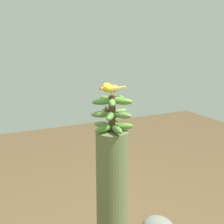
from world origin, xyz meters
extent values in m
cylinder|color=#5B663D|center=(0.00, 0.00, 0.58)|extent=(0.21, 0.21, 1.17)
cylinder|color=#4C2D1E|center=(0.00, 0.00, 1.28)|extent=(0.04, 0.04, 0.23)
ellipsoid|color=#4E7F2F|center=(-0.07, -0.02, 1.20)|extent=(0.14, 0.08, 0.04)
ellipsoid|color=#4F7C38|center=(0.00, -0.07, 1.20)|extent=(0.05, 0.14, 0.04)
ellipsoid|color=#4B8128|center=(0.07, -0.03, 1.20)|extent=(0.14, 0.09, 0.04)
ellipsoid|color=#56852C|center=(0.04, 0.06, 1.20)|extent=(0.12, 0.13, 0.04)
ellipsoid|color=#588439|center=(-0.04, 0.06, 1.20)|extent=(0.11, 0.14, 0.04)
ellipsoid|color=#517A3D|center=(0.00, 0.07, 1.28)|extent=(0.05, 0.14, 0.04)
ellipsoid|color=#5C843A|center=(-0.06, 0.02, 1.28)|extent=(0.14, 0.08, 0.04)
ellipsoid|color=#4A8735|center=(-0.04, -0.06, 1.28)|extent=(0.11, 0.14, 0.04)
ellipsoid|color=#5D823B|center=(0.04, -0.05, 1.28)|extent=(0.12, 0.13, 0.04)
ellipsoid|color=#5B7E39|center=(0.06, 0.02, 1.28)|extent=(0.14, 0.08, 0.04)
ellipsoid|color=#50852E|center=(-0.01, 0.06, 1.37)|extent=(0.07, 0.14, 0.04)
ellipsoid|color=#4D8638|center=(-0.06, 0.01, 1.37)|extent=(0.14, 0.06, 0.04)
ellipsoid|color=#558139|center=(-0.03, -0.06, 1.37)|extent=(0.10, 0.14, 0.04)
ellipsoid|color=#54802B|center=(0.05, -0.04, 1.37)|extent=(0.13, 0.12, 0.04)
ellipsoid|color=#4B8638|center=(0.06, 0.03, 1.37)|extent=(0.14, 0.10, 0.04)
cone|color=#4C2D1E|center=(0.03, 0.02, 1.28)|extent=(0.04, 0.04, 0.06)
cone|color=brown|center=(-0.04, 0.01, 1.31)|extent=(0.04, 0.04, 0.06)
cylinder|color=#C68933|center=(-0.01, -0.01, 1.41)|extent=(0.01, 0.01, 0.02)
cylinder|color=#C68933|center=(0.00, -0.03, 1.41)|extent=(0.01, 0.01, 0.02)
ellipsoid|color=yellow|center=(-0.01, -0.02, 1.45)|extent=(0.11, 0.07, 0.05)
ellipsoid|color=olive|center=(-0.01, 0.00, 1.45)|extent=(0.07, 0.03, 0.03)
ellipsoid|color=olive|center=(0.01, -0.04, 1.45)|extent=(0.07, 0.03, 0.03)
cube|color=olive|center=(0.07, 0.00, 1.45)|extent=(0.07, 0.04, 0.01)
sphere|color=yellow|center=(-0.05, -0.03, 1.46)|extent=(0.06, 0.06, 0.06)
sphere|color=black|center=(-0.05, -0.05, 1.46)|extent=(0.01, 0.01, 0.01)
cone|color=orange|center=(-0.08, -0.04, 1.46)|extent=(0.03, 0.03, 0.02)
camera|label=1|loc=(-0.76, -1.61, 1.74)|focal=46.25mm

